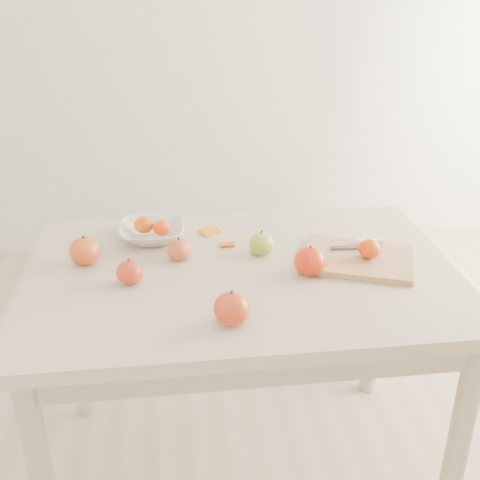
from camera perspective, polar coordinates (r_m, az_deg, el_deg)
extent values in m
plane|color=#C6B293|center=(2.15, 0.18, -20.74)|extent=(3.50, 3.50, 0.00)
cube|color=beige|center=(1.70, 0.21, -3.47)|extent=(1.20, 0.80, 0.04)
cylinder|color=#BCAA8E|center=(2.20, -15.24, -8.46)|extent=(0.06, 0.06, 0.71)
cylinder|color=#BCAA8E|center=(2.29, 12.70, -6.66)|extent=(0.06, 0.06, 0.71)
cylinder|color=#BCAA8E|center=(1.80, 19.93, -18.04)|extent=(0.06, 0.06, 0.71)
cube|color=tan|center=(1.76, 11.05, -1.79)|extent=(0.37, 0.32, 0.02)
ellipsoid|color=#CA3F07|center=(1.74, 12.19, -0.82)|extent=(0.06, 0.06, 0.05)
imported|color=white|center=(1.87, -8.31, 0.73)|extent=(0.20, 0.20, 0.05)
ellipsoid|color=#CF4B07|center=(1.87, -9.12, 1.45)|extent=(0.06, 0.06, 0.05)
ellipsoid|color=#CF3F07|center=(1.85, -7.43, 1.17)|extent=(0.05, 0.05, 0.05)
cube|color=#C4670D|center=(1.91, -2.90, 0.73)|extent=(0.07, 0.07, 0.01)
cube|color=#D1490E|center=(1.82, -1.17, -0.47)|extent=(0.05, 0.04, 0.01)
cube|color=white|center=(1.83, 12.20, -0.16)|extent=(0.08, 0.02, 0.01)
cube|color=#35373C|center=(1.79, 10.04, -0.66)|extent=(0.10, 0.02, 0.00)
ellipsoid|color=olive|center=(1.76, 2.05, -0.32)|extent=(0.07, 0.07, 0.07)
ellipsoid|color=maroon|center=(1.74, -5.80, -0.90)|extent=(0.07, 0.07, 0.06)
ellipsoid|color=maroon|center=(1.63, -10.44, -3.02)|extent=(0.07, 0.07, 0.07)
ellipsoid|color=maroon|center=(1.76, -14.48, -1.02)|extent=(0.09, 0.09, 0.08)
ellipsoid|color=#930507|center=(1.66, 6.65, -2.00)|extent=(0.09, 0.09, 0.08)
ellipsoid|color=maroon|center=(1.44, -0.78, -6.50)|extent=(0.09, 0.09, 0.08)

